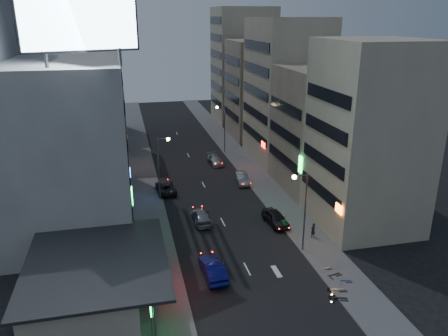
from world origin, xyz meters
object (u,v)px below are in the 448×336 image
object	(u,v)px
parked_car_right_near	(276,218)
parked_car_right_mid	(242,178)
parked_car_left	(166,187)
parked_car_right_far	(215,160)
scooter_silver_b	(330,262)
person	(313,230)
road_car_silver	(201,216)
scooter_black_a	(348,292)
scooter_black_b	(340,267)
scooter_blue	(352,275)
scooter_silver_a	(346,282)
road_car_blue	(213,269)

from	to	relation	value
parked_car_right_near	parked_car_right_mid	size ratio (longest dim) A/B	1.02
parked_car_left	parked_car_right_far	distance (m)	13.38
scooter_silver_b	person	bearing A→B (deg)	-16.48
road_car_silver	scooter_silver_b	world-z (taller)	road_car_silver
scooter_black_a	parked_car_right_mid	bearing A→B (deg)	25.41
parked_car_right_far	scooter_black_b	size ratio (longest dim) A/B	2.50
parked_car_right_far	scooter_blue	distance (m)	34.80
scooter_silver_a	road_car_silver	bearing A→B (deg)	42.09
parked_car_right_near	scooter_blue	xyz separation A→B (m)	(2.77, -12.09, -0.15)
road_car_blue	scooter_silver_a	world-z (taller)	road_car_blue
parked_car_right_far	scooter_blue	xyz separation A→B (m)	(4.88, -34.45, -0.06)
person	road_car_blue	bearing A→B (deg)	1.36
scooter_black_b	scooter_silver_a	bearing A→B (deg)	154.92
road_car_blue	scooter_silver_a	xyz separation A→B (m)	(10.62, -4.54, -0.08)
road_car_blue	scooter_black_b	xyz separation A→B (m)	(11.25, -2.15, -0.11)
parked_car_right_mid	scooter_silver_a	distance (m)	26.53
parked_car_right_mid	road_car_blue	bearing A→B (deg)	-108.10
road_car_blue	scooter_black_b	size ratio (longest dim) A/B	2.58
parked_car_right_near	parked_car_right_mid	bearing A→B (deg)	85.02
parked_car_left	scooter_silver_b	world-z (taller)	parked_car_left
road_car_blue	scooter_blue	xyz separation A→B (m)	(11.72, -3.52, -0.18)
scooter_black_b	person	bearing A→B (deg)	-14.26
parked_car_left	road_car_blue	bearing A→B (deg)	92.79
parked_car_left	scooter_black_b	size ratio (longest dim) A/B	2.68
parked_car_right_mid	scooter_silver_b	bearing A→B (deg)	-81.17
road_car_silver	person	world-z (taller)	person
parked_car_right_far	scooter_silver_b	size ratio (longest dim) A/B	2.86
scooter_silver_a	scooter_silver_b	xyz separation A→B (m)	(0.20, 3.47, -0.09)
person	parked_car_right_mid	bearing A→B (deg)	-100.45
road_car_silver	person	bearing A→B (deg)	149.64
scooter_black_b	parked_car_right_mid	bearing A→B (deg)	-4.34
parked_car_left	road_car_silver	xyz separation A→B (m)	(2.99, -9.88, -0.01)
person	scooter_black_a	world-z (taller)	person
scooter_blue	scooter_silver_b	xyz separation A→B (m)	(-0.90, 2.46, -0.00)
road_car_blue	parked_car_right_mid	bearing A→B (deg)	-114.21
parked_car_right_far	road_car_silver	world-z (taller)	road_car_silver
scooter_blue	scooter_black_b	bearing A→B (deg)	32.39
parked_car_right_near	person	distance (m)	4.77
scooter_black_a	scooter_black_b	size ratio (longest dim) A/B	1.01
parked_car_right_near	scooter_black_a	size ratio (longest dim) A/B	2.39
parked_car_right_far	scooter_black_b	distance (m)	33.37
parked_car_right_mid	scooter_black_a	xyz separation A→B (m)	(1.49, -27.71, -0.04)
parked_car_left	scooter_blue	distance (m)	28.04
parked_car_right_far	road_car_blue	bearing A→B (deg)	-107.13
road_car_blue	scooter_silver_b	size ratio (longest dim) A/B	2.96
scooter_silver_a	scooter_blue	size ratio (longest dim) A/B	1.19
parked_car_right_mid	scooter_silver_b	world-z (taller)	parked_car_right_mid
parked_car_right_far	parked_car_left	bearing A→B (deg)	-136.17
scooter_blue	scooter_silver_b	bearing A→B (deg)	33.58
parked_car_right_mid	scooter_black_a	size ratio (longest dim) A/B	2.35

